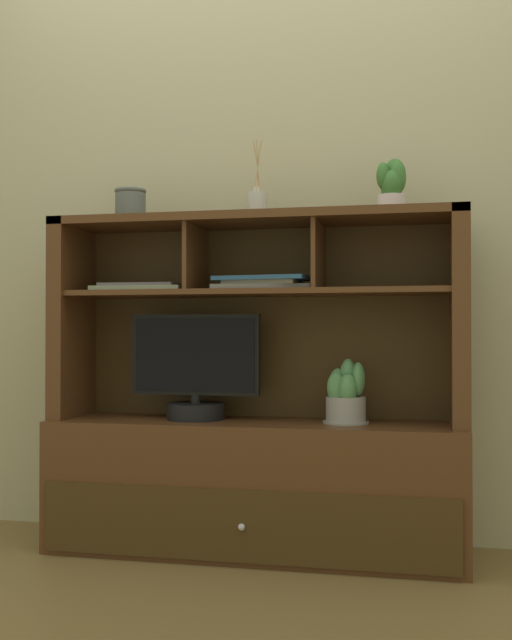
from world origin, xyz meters
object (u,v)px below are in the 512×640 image
at_px(media_console, 256,447).
at_px(potted_succulent, 392,187).
at_px(potted_orchid, 346,397).
at_px(tv_monitor, 195,375).
at_px(ceramic_vase, 131,204).
at_px(diffuser_bottle, 258,204).
at_px(magazine_stack_left, 262,283).
at_px(magazine_stack_centre, 141,288).

height_order(media_console, potted_succulent, potted_succulent).
height_order(potted_orchid, potted_succulent, potted_succulent).
height_order(tv_monitor, ceramic_vase, ceramic_vase).
bearing_deg(potted_succulent, potted_orchid, -165.59).
xyz_separation_m(diffuser_bottle, ceramic_vase, (-0.49, -0.02, 0.01)).
bearing_deg(potted_succulent, magazine_stack_left, -171.65).
xyz_separation_m(tv_monitor, potted_orchid, (0.56, -0.01, -0.07)).
bearing_deg(media_console, ceramic_vase, -179.69).
distance_m(media_console, potted_orchid, 0.38).
distance_m(magazine_stack_left, potted_succulent, 0.57).
xyz_separation_m(tv_monitor, diffuser_bottle, (0.23, 0.03, 0.63)).
bearing_deg(magazine_stack_left, potted_succulent, 8.35).
height_order(tv_monitor, magazine_stack_centre, magazine_stack_centre).
bearing_deg(diffuser_bottle, ceramic_vase, -177.40).
relative_size(media_console, potted_succulent, 7.66).
bearing_deg(media_console, magazine_stack_centre, -177.24).
bearing_deg(magazine_stack_left, magazine_stack_centre, 176.79).
relative_size(media_console, diffuser_bottle, 5.28).
height_order(media_console, diffuser_bottle, diffuser_bottle).
distance_m(tv_monitor, ceramic_vase, 0.70).
distance_m(potted_orchid, magazine_stack_centre, 0.86).
distance_m(media_console, tv_monitor, 0.35).
bearing_deg(ceramic_vase, media_console, 0.31).
xyz_separation_m(magazine_stack_centre, ceramic_vase, (-0.05, 0.02, 0.32)).
relative_size(magazine_stack_left, ceramic_vase, 3.04).
bearing_deg(magazine_stack_left, tv_monitor, 172.85).
bearing_deg(ceramic_vase, diffuser_bottle, 2.60).
xyz_separation_m(media_console, magazine_stack_centre, (-0.44, -0.02, 0.59)).
relative_size(tv_monitor, magazine_stack_left, 1.32).
bearing_deg(ceramic_vase, potted_succulent, 1.31).
xyz_separation_m(magazine_stack_left, magazine_stack_centre, (-0.47, 0.03, -0.01)).
height_order(media_console, magazine_stack_left, media_console).
distance_m(potted_orchid, magazine_stack_left, 0.50).
xyz_separation_m(media_console, diffuser_bottle, (0.00, 0.02, 0.90)).
distance_m(tv_monitor, magazine_stack_left, 0.43).
relative_size(media_console, potted_orchid, 6.56).
relative_size(magazine_stack_left, magazine_stack_centre, 1.05).
relative_size(tv_monitor, ceramic_vase, 4.03).
xyz_separation_m(tv_monitor, ceramic_vase, (-0.26, 0.01, 0.64)).
distance_m(magazine_stack_left, diffuser_bottle, 0.31).
relative_size(potted_succulent, ceramic_vase, 1.63).
xyz_separation_m(diffuser_bottle, potted_succulent, (0.49, 0.00, 0.04)).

